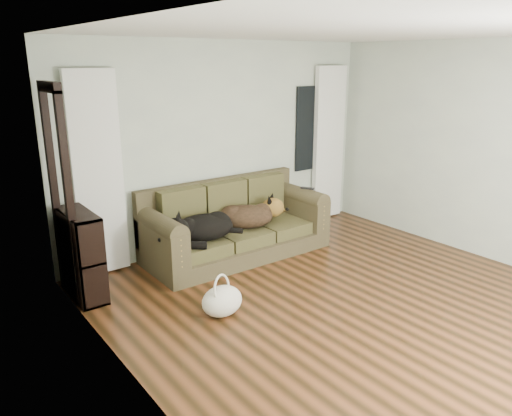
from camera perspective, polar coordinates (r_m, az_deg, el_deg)
floor at (r=5.09m, az=12.52°, el=-11.45°), size 5.00×5.00×0.00m
ceiling at (r=4.51m, az=14.69°, el=19.14°), size 5.00×5.00×0.00m
wall_back at (r=6.48m, az=-3.66°, el=7.18°), size 4.50×0.04×2.60m
wall_left at (r=3.30m, az=-12.71°, el=-2.62°), size 0.04×5.00×2.60m
wall_right at (r=6.49m, az=26.53°, el=5.48°), size 0.04×5.00×2.60m
curtain_left at (r=5.71m, az=-17.64°, el=3.59°), size 0.55×0.08×2.25m
curtain_right at (r=7.57m, az=8.28°, el=7.26°), size 0.55×0.08×2.25m
window_pane at (r=7.33m, az=6.12°, el=9.01°), size 0.50×0.03×1.20m
door_casing at (r=5.25m, az=-21.32°, el=0.99°), size 0.07×0.60×2.10m
sofa at (r=6.17m, az=-2.20°, el=-1.43°), size 2.29×0.99×0.94m
dog_black_lab at (r=5.79m, az=-6.32°, el=-2.43°), size 0.81×0.65×0.30m
dog_shepherd at (r=6.22m, az=-0.79°, el=-0.87°), size 0.85×0.80×0.31m
tv_remote at (r=6.61m, az=5.90°, el=2.26°), size 0.13×0.19×0.02m
tote_bag at (r=4.85m, az=-3.91°, el=-10.45°), size 0.45×0.38×0.30m
bookshelf at (r=5.38m, az=-19.40°, el=-4.59°), size 0.29×0.73×0.90m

